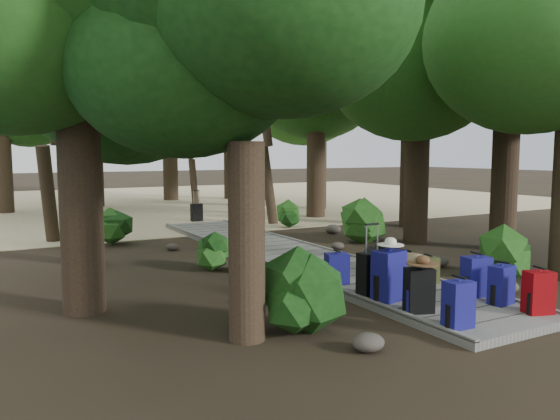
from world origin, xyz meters
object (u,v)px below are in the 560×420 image
backpack_left_d (337,267)px  backpack_right_b (501,283)px  backpack_left_b (419,288)px  kayak (94,215)px  backpack_right_c (476,274)px  lone_suitcase_on_sand (197,212)px  backpack_left_a (458,302)px  suitcase_on_boardwalk (371,274)px  backpack_left_c (389,273)px  duffel_right_khaki (404,263)px  duffel_right_black (382,259)px  sun_lounger (256,203)px  backpack_right_d (428,269)px  backpack_right_a (539,290)px

backpack_left_d → backpack_right_b: size_ratio=0.90×
backpack_left_b → kayak: size_ratio=0.24×
backpack_left_b → backpack_right_c: 1.40m
backpack_left_b → lone_suitcase_on_sand: bearing=103.6°
backpack_left_a → lone_suitcase_on_sand: 12.66m
backpack_left_a → suitcase_on_boardwalk: 1.79m
backpack_left_a → backpack_left_c: size_ratio=0.79×
duffel_right_khaki → duffel_right_black: bearing=79.0°
backpack_left_a → sun_lounger: bearing=75.2°
backpack_left_d → backpack_right_d: 1.55m
backpack_right_d → sun_lounger: sun_lounger is taller
backpack_left_d → suitcase_on_boardwalk: 0.89m
backpack_right_c → suitcase_on_boardwalk: (-1.39, 0.82, -0.00)m
backpack_right_b → backpack_right_c: backpack_right_c is taller
backpack_left_d → duffel_right_black: bearing=35.5°
backpack_left_b → sun_lounger: bearing=91.7°
backpack_left_a → backpack_left_d: size_ratio=1.17×
backpack_left_c → backpack_right_a: backpack_left_c is taller
backpack_left_d → backpack_left_a: bearing=-75.4°
backpack_left_b → backpack_right_d: size_ratio=1.40×
suitcase_on_boardwalk → lone_suitcase_on_sand: (1.14, 10.82, -0.14)m
backpack_left_c → sun_lounger: (4.28, 13.06, -0.19)m
backpack_right_b → backpack_right_d: 1.49m
backpack_left_a → backpack_right_d: backpack_left_a is taller
backpack_left_d → backpack_right_d: backpack_left_d is taller
backpack_left_c → kayak: bearing=86.4°
backpack_right_c → sun_lounger: backpack_right_c is taller
backpack_right_d → duffel_right_black: size_ratio=0.77×
duffel_right_khaki → suitcase_on_boardwalk: 1.59m
backpack_left_d → backpack_left_b: bearing=-74.1°
backpack_right_a → lone_suitcase_on_sand: (-0.26, 12.69, -0.13)m
backpack_left_a → backpack_right_a: 1.44m
lone_suitcase_on_sand → backpack_left_b: bearing=-103.6°
backpack_right_a → lone_suitcase_on_sand: backpack_right_a is taller
kayak → backpack_left_c: bearing=-62.9°
backpack_left_b → kayak: 14.19m
backpack_right_b → sun_lounger: bearing=69.5°
backpack_left_c → backpack_left_d: bearing=81.5°
backpack_left_a → backpack_right_d: size_ratio=1.36×
duffel_right_black → sun_lounger: 11.65m
backpack_left_b → sun_lounger: (4.30, 13.74, -0.11)m
backpack_left_c → backpack_left_d: 1.26m
suitcase_on_boardwalk → lone_suitcase_on_sand: size_ratio=1.14×
backpack_left_b → duffel_right_khaki: size_ratio=1.03×
backpack_right_a → backpack_right_d: 2.05m
backpack_left_c → backpack_right_b: (1.31, -0.95, -0.10)m
backpack_right_d → sun_lounger: 12.87m
backpack_left_a → backpack_left_b: backpack_left_b is taller
kayak → sun_lounger: size_ratio=1.41×
backpack_left_c → kayak: 13.53m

